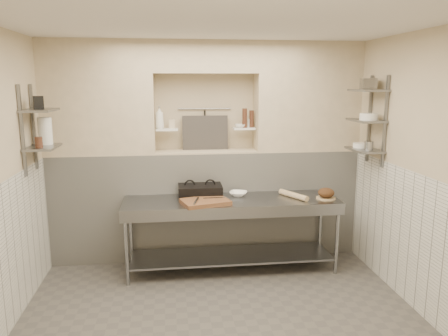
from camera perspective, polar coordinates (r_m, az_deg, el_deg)
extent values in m
cube|color=#54504B|center=(4.54, -0.21, -19.97)|extent=(4.00, 3.90, 0.10)
cube|color=silver|center=(3.92, -0.24, 19.28)|extent=(4.00, 3.90, 0.10)
cube|color=beige|center=(4.69, 25.48, -0.95)|extent=(0.10, 3.90, 2.80)
cube|color=beige|center=(5.94, -2.56, 2.49)|extent=(4.00, 0.10, 2.80)
cube|color=beige|center=(2.11, 6.56, -14.03)|extent=(4.00, 0.10, 2.80)
cube|color=silver|center=(5.85, -2.31, -4.68)|extent=(4.00, 0.40, 1.40)
cube|color=beige|center=(5.69, -2.36, 2.21)|extent=(1.30, 0.40, 0.02)
cube|color=beige|center=(5.67, -16.04, 8.76)|extent=(1.35, 0.40, 1.40)
cube|color=beige|center=(5.89, 10.71, 9.07)|extent=(1.35, 0.40, 1.40)
cube|color=beige|center=(5.63, -2.46, 14.25)|extent=(1.30, 0.40, 0.40)
cube|color=silver|center=(4.44, -27.19, -11.20)|extent=(0.02, 3.90, 1.40)
cube|color=silver|center=(4.84, 24.18, -9.10)|extent=(0.02, 3.90, 1.40)
cube|color=white|center=(5.64, -7.48, 5.01)|extent=(0.28, 0.16, 0.02)
cube|color=white|center=(5.72, 2.63, 5.18)|extent=(0.28, 0.16, 0.02)
cylinder|color=gray|center=(5.80, -2.55, 7.74)|extent=(0.70, 0.02, 0.02)
cylinder|color=black|center=(5.80, -2.52, 6.05)|extent=(0.02, 0.02, 0.30)
cube|color=#383330|center=(5.76, -2.46, 4.62)|extent=(0.60, 0.08, 0.45)
cube|color=slate|center=(5.34, -23.59, 4.91)|extent=(0.03, 0.03, 0.95)
cube|color=slate|center=(4.96, -24.87, 4.40)|extent=(0.03, 0.03, 0.95)
cube|color=slate|center=(5.14, -22.59, 2.52)|extent=(0.30, 0.50, 0.02)
cube|color=slate|center=(5.10, -22.93, 6.97)|extent=(0.30, 0.50, 0.03)
cube|color=slate|center=(5.68, 18.46, 6.09)|extent=(0.03, 0.03, 1.05)
cube|color=slate|center=(5.32, 20.31, 5.67)|extent=(0.03, 0.03, 1.05)
cube|color=slate|center=(5.48, 17.86, 2.27)|extent=(0.30, 0.50, 0.02)
cube|color=slate|center=(5.44, 18.08, 5.92)|extent=(0.30, 0.50, 0.02)
cube|color=slate|center=(5.42, 18.30, 9.60)|extent=(0.30, 0.50, 0.03)
cube|color=gray|center=(5.30, 0.98, -4.33)|extent=(2.60, 0.70, 0.04)
cube|color=gray|center=(5.53, 0.96, -11.34)|extent=(2.45, 0.60, 0.03)
cube|color=gray|center=(5.00, 1.52, -6.00)|extent=(2.60, 0.02, 0.12)
cylinder|color=gray|center=(5.14, -12.60, -10.39)|extent=(0.04, 0.04, 0.86)
cylinder|color=gray|center=(5.68, -12.07, -8.25)|extent=(0.04, 0.04, 0.86)
cylinder|color=gray|center=(5.48, 14.52, -9.10)|extent=(0.04, 0.04, 0.86)
cylinder|color=gray|center=(5.99, 12.48, -7.24)|extent=(0.04, 0.04, 0.86)
cube|color=black|center=(5.44, -3.15, -3.20)|extent=(0.54, 0.40, 0.10)
cube|color=black|center=(5.42, -3.15, -2.46)|extent=(0.54, 0.40, 0.05)
cube|color=brown|center=(5.11, -2.46, -4.43)|extent=(0.61, 0.50, 0.05)
cube|color=gray|center=(5.18, -1.31, -3.93)|extent=(0.26, 0.04, 0.01)
cylinder|color=gray|center=(5.02, -3.67, -4.32)|extent=(0.09, 0.27, 0.02)
imported|color=white|center=(5.45, 1.87, -3.37)|extent=(0.27, 0.27, 0.05)
cylinder|color=#C6AD89|center=(5.42, 9.06, -3.52)|extent=(0.28, 0.43, 0.07)
cylinder|color=#C6AD89|center=(5.47, 13.17, -3.84)|extent=(0.24, 0.24, 0.01)
ellipsoid|color=#4C2D19|center=(5.46, 13.20, -3.17)|extent=(0.20, 0.20, 0.12)
imported|color=white|center=(5.60, -8.43, 6.55)|extent=(0.13, 0.13, 0.29)
cube|color=beige|center=(5.67, -6.82, 5.75)|extent=(0.07, 0.07, 0.11)
imported|color=white|center=(5.70, 2.12, 5.52)|extent=(0.18, 0.18, 0.04)
cylinder|color=#432418|center=(5.74, 3.61, 6.43)|extent=(0.06, 0.06, 0.22)
cylinder|color=#432418|center=(5.69, 2.71, 6.54)|extent=(0.06, 0.06, 0.25)
cylinder|color=white|center=(5.76, 3.38, 5.89)|extent=(0.06, 0.06, 0.11)
cylinder|color=white|center=(5.26, -22.32, 4.50)|extent=(0.15, 0.15, 0.30)
cylinder|color=#432418|center=(5.01, -23.04, 3.10)|extent=(0.08, 0.08, 0.12)
cube|color=black|center=(5.07, -23.09, 7.87)|extent=(0.13, 0.13, 0.14)
cylinder|color=white|center=(5.57, 17.41, 2.86)|extent=(0.18, 0.18, 0.06)
cylinder|color=gray|center=(5.37, 18.38, 2.77)|extent=(0.10, 0.10, 0.10)
cylinder|color=white|center=(5.38, 18.39, 6.39)|extent=(0.21, 0.21, 0.08)
cube|color=gray|center=(5.42, 18.33, 10.39)|extent=(0.20, 0.22, 0.12)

